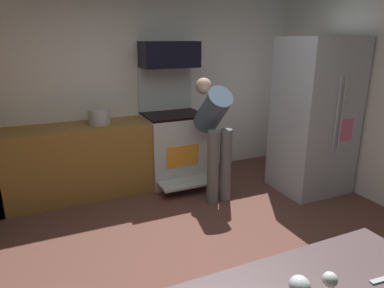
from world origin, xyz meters
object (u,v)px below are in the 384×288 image
object	(u,v)px
microwave	(169,54)
wine_glass_near	(330,282)
oven_range	(173,145)
refrigerator	(315,117)
wine_glass_mid	(299,287)
person_cook	(214,129)
stock_pot	(99,116)

from	to	relation	value
microwave	wine_glass_near	world-z (taller)	microwave
oven_range	wine_glass_near	world-z (taller)	oven_range
wine_glass_near	refrigerator	bearing A→B (deg)	47.94
microwave	wine_glass_mid	xyz separation A→B (m)	(-0.79, -3.49, -0.70)
person_cook	wine_glass_near	bearing A→B (deg)	-108.72
microwave	stock_pot	xyz separation A→B (m)	(-0.96, -0.08, -0.72)
refrigerator	wine_glass_mid	xyz separation A→B (m)	(-2.32, -2.40, 0.04)
oven_range	person_cook	xyz separation A→B (m)	(0.25, -0.71, 0.36)
stock_pot	person_cook	bearing A→B (deg)	-30.83
person_cook	wine_glass_near	distance (m)	2.86
wine_glass_mid	stock_pot	xyz separation A→B (m)	(-0.17, 3.41, -0.02)
person_cook	wine_glass_mid	size ratio (longest dim) A/B	9.44
oven_range	wine_glass_mid	world-z (taller)	oven_range
refrigerator	microwave	bearing A→B (deg)	144.55
person_cook	wine_glass_near	size ratio (longest dim) A/B	9.85
refrigerator	wine_glass_near	bearing A→B (deg)	-132.06
wine_glass_mid	stock_pot	world-z (taller)	stock_pot
refrigerator	person_cook	world-z (taller)	refrigerator
oven_range	microwave	xyz separation A→B (m)	(0.00, 0.09, 1.20)
refrigerator	person_cook	bearing A→B (deg)	167.55
person_cook	refrigerator	bearing A→B (deg)	-12.45
microwave	person_cook	xyz separation A→B (m)	(0.25, -0.80, -0.84)
refrigerator	stock_pot	bearing A→B (deg)	157.98
wine_glass_near	person_cook	bearing A→B (deg)	71.28
microwave	wine_glass_mid	bearing A→B (deg)	-102.82
oven_range	wine_glass_mid	xyz separation A→B (m)	(-0.79, -3.40, 0.50)
oven_range	refrigerator	size ratio (longest dim) A/B	0.80
microwave	stock_pot	size ratio (longest dim) A/B	2.75
microwave	wine_glass_mid	size ratio (longest dim) A/B	4.81
person_cook	wine_glass_mid	distance (m)	2.88
microwave	wine_glass_near	size ratio (longest dim) A/B	5.02
oven_range	wine_glass_mid	size ratio (longest dim) A/B	10.05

